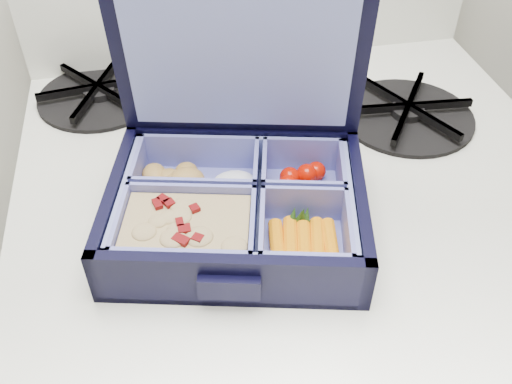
{
  "coord_description": "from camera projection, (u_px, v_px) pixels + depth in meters",
  "views": [
    {
      "loc": [
        -0.66,
        1.19,
        1.34
      ],
      "look_at": [
        -0.58,
        1.59,
        0.97
      ],
      "focal_mm": 40.0,
      "sensor_mm": 36.0,
      "label": 1
    }
  ],
  "objects": [
    {
      "name": "burner_grate_rear",
      "position": [
        99.0,
        92.0,
        0.74
      ],
      "size": [
        0.18,
        0.18,
        0.02
      ],
      "primitive_type": "cylinder",
      "rotation": [
        0.0,
        0.0,
        0.14
      ],
      "color": "black",
      "rests_on": "stove"
    },
    {
      "name": "stove",
      "position": [
        283.0,
        379.0,
        0.96
      ],
      "size": [
        0.62,
        0.62,
        0.93
      ],
      "primitive_type": null,
      "color": "silver",
      "rests_on": "floor"
    },
    {
      "name": "fork",
      "position": [
        235.0,
        151.0,
        0.66
      ],
      "size": [
        0.11,
        0.15,
        0.01
      ],
      "primitive_type": null,
      "rotation": [
        0.0,
        0.0,
        -0.6
      ],
      "color": "#A2A3BD",
      "rests_on": "stove"
    },
    {
      "name": "bento_box",
      "position": [
        237.0,
        208.0,
        0.55
      ],
      "size": [
        0.28,
        0.24,
        0.06
      ],
      "primitive_type": null,
      "rotation": [
        0.0,
        0.0,
        -0.23
      ],
      "color": "black",
      "rests_on": "stove"
    },
    {
      "name": "burner_grate",
      "position": [
        408.0,
        110.0,
        0.71
      ],
      "size": [
        0.18,
        0.18,
        0.02
      ],
      "primitive_type": "cylinder",
      "rotation": [
        0.0,
        0.0,
        -0.08
      ],
      "color": "black",
      "rests_on": "stove"
    }
  ]
}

